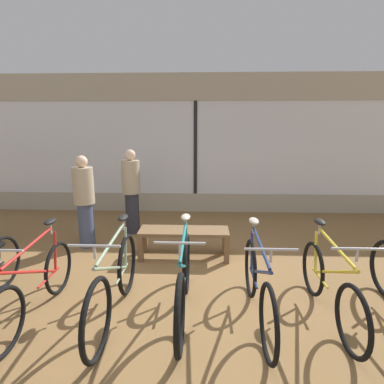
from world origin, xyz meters
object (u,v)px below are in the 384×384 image
bicycle_center_left (115,283)px  bicycle_center (184,282)px  bicycle_left (36,286)px  bicycle_right (329,286)px  customer_near_rack (84,200)px  display_bench (184,235)px  customer_by_window (131,190)px  bicycle_center_right (258,286)px

bicycle_center_left → bicycle_center: 0.74m
bicycle_left → bicycle_right: size_ratio=1.02×
bicycle_center → customer_near_rack: 2.63m
display_bench → customer_by_window: 1.60m
display_bench → bicycle_center: bearing=-86.5°
bicycle_right → customer_near_rack: size_ratio=1.06×
display_bench → customer_by_window: customer_by_window is taller
customer_by_window → bicycle_left: bearing=-99.1°
bicycle_center → bicycle_center_right: size_ratio=1.02×
bicycle_right → bicycle_center_left: bearing=-177.7°
bicycle_left → bicycle_center_right: bearing=0.9°
bicycle_right → display_bench: size_ratio=1.19×
customer_by_window → bicycle_center_right: bearing=-53.4°
bicycle_right → display_bench: bearing=138.5°
customer_by_window → bicycle_center: bearing=-65.7°
bicycle_center → bicycle_center_right: bearing=-3.4°
bicycle_left → bicycle_center_left: size_ratio=0.94×
display_bench → customer_near_rack: customer_near_rack is taller
bicycle_center_left → customer_near_rack: bearing=118.7°
customer_near_rack → customer_by_window: customer_by_window is taller
bicycle_center_left → bicycle_center: same height
bicycle_left → bicycle_center: 1.59m
bicycle_center → bicycle_center_right: bicycle_center is taller
customer_by_window → bicycle_center_left: bearing=-80.8°
bicycle_center_left → customer_by_window: bearing=99.2°
bicycle_right → customer_by_window: (-2.73, 2.56, 0.47)m
display_bench → customer_by_window: (-1.07, 1.09, 0.47)m
bicycle_center_left → bicycle_right: bicycle_center_left is taller
bicycle_center → display_bench: size_ratio=1.27×
bicycle_left → display_bench: 2.18m
bicycle_center_left → bicycle_center_right: size_ratio=1.04×
bicycle_center_right → bicycle_center_left: bearing=-179.2°
customer_near_rack → customer_by_window: (0.63, 0.72, 0.02)m
bicycle_center_left → bicycle_right: 2.30m
bicycle_center → customer_by_window: (-1.17, 2.59, 0.45)m
bicycle_center → bicycle_center_right: (0.79, -0.05, -0.01)m
bicycle_center_left → customer_near_rack: size_ratio=1.15×
bicycle_center → display_bench: bicycle_center is taller
bicycle_center_right → bicycle_right: bearing=5.2°
bicycle_right → bicycle_center_right: bearing=-174.8°
bicycle_center → customer_near_rack: customer_near_rack is taller
bicycle_center → customer_near_rack: bearing=133.8°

